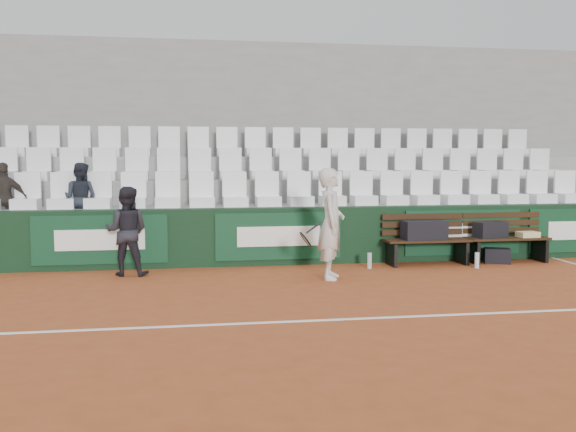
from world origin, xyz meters
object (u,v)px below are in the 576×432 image
object	(u,v)px
bench_left	(427,252)
water_bottle_far	(477,260)
sports_bag_left	(424,230)
sports_bag_right	(490,230)
tennis_player	(331,224)
water_bottle_near	(369,261)
bench_right	(507,250)
spectator_b	(4,173)
sports_bag_ground	(497,256)
spectator_c	(80,172)
ball_kid	(127,231)

from	to	relation	value
bench_left	water_bottle_far	xyz separation A→B (m)	(0.71, -0.48, -0.09)
sports_bag_left	sports_bag_right	bearing A→B (deg)	4.35
sports_bag_left	tennis_player	size ratio (longest dim) A/B	0.45
water_bottle_near	tennis_player	bearing A→B (deg)	-137.74
bench_right	water_bottle_far	size ratio (longest dim) A/B	5.55
bench_left	water_bottle_far	world-z (taller)	bench_left
spectator_b	tennis_player	bearing A→B (deg)	156.66
sports_bag_right	sports_bag_ground	bearing A→B (deg)	-58.48
tennis_player	spectator_b	distance (m)	5.69
bench_left	water_bottle_near	bearing A→B (deg)	-168.06
bench_left	sports_bag_left	world-z (taller)	sports_bag_left
sports_bag_right	spectator_b	size ratio (longest dim) A/B	0.48
bench_right	sports_bag_ground	world-z (taller)	bench_right
sports_bag_left	sports_bag_right	world-z (taller)	sports_bag_left
sports_bag_right	sports_bag_ground	distance (m)	0.48
bench_right	sports_bag_ground	xyz separation A→B (m)	(-0.23, -0.10, -0.09)
sports_bag_left	water_bottle_near	world-z (taller)	sports_bag_left
tennis_player	spectator_c	size ratio (longest dim) A/B	1.38
sports_bag_ground	spectator_c	xyz separation A→B (m)	(-7.29, 1.03, 1.49)
sports_bag_right	tennis_player	world-z (taller)	tennis_player
tennis_player	bench_left	bearing A→B (deg)	27.22
bench_left	spectator_c	bearing A→B (deg)	170.74
bench_left	sports_bag_ground	distance (m)	1.30
bench_left	water_bottle_near	xyz separation A→B (m)	(-1.12, -0.24, -0.09)
water_bottle_far	spectator_c	distance (m)	7.02
spectator_c	sports_bag_left	bearing A→B (deg)	-170.17
water_bottle_near	tennis_player	xyz separation A→B (m)	(-0.86, -0.78, 0.72)
sports_bag_left	tennis_player	world-z (taller)	tennis_player
sports_bag_ground	spectator_c	size ratio (longest dim) A/B	0.35
sports_bag_ground	water_bottle_far	world-z (taller)	water_bottle_far
bench_left	ball_kid	distance (m)	5.15
sports_bag_ground	water_bottle_near	world-z (taller)	water_bottle_near
bench_left	spectator_c	distance (m)	6.23
water_bottle_far	ball_kid	distance (m)	5.86
bench_left	sports_bag_ground	size ratio (longest dim) A/B	3.43
spectator_b	spectator_c	world-z (taller)	spectator_b
sports_bag_right	spectator_b	distance (m)	8.58
sports_bag_left	water_bottle_far	xyz separation A→B (m)	(0.78, -0.46, -0.48)
water_bottle_near	ball_kid	bearing A→B (deg)	179.55
water_bottle_near	spectator_b	distance (m)	6.42
ball_kid	spectator_b	distance (m)	2.60
bench_left	sports_bag_right	world-z (taller)	sports_bag_right
sports_bag_right	tennis_player	distance (m)	3.39
tennis_player	water_bottle_near	bearing A→B (deg)	42.26
bench_right	water_bottle_far	distance (m)	0.98
water_bottle_far	spectator_c	xyz separation A→B (m)	(-6.70, 1.46, 1.49)
water_bottle_far	ball_kid	size ratio (longest dim) A/B	0.19
bench_right	bench_left	bearing A→B (deg)	-178.33
bench_right	ball_kid	distance (m)	6.67
bench_right	spectator_c	world-z (taller)	spectator_c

